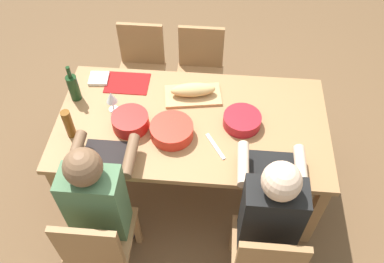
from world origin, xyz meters
TOP-DOWN VIEW (x-y plane):
  - ground_plane at (0.00, 0.00)m, footprint 8.00×8.00m
  - dining_table at (0.00, 0.00)m, footprint 1.86×0.98m
  - chair_near_left at (-0.51, -0.81)m, footprint 0.40×0.40m
  - diner_near_left at (-0.51, -0.63)m, footprint 0.41×0.53m
  - chair_far_center at (0.00, 0.81)m, footprint 0.40×0.40m
  - chair_near_right at (0.51, -0.81)m, footprint 0.40×0.40m
  - diner_near_right at (0.51, -0.63)m, footprint 0.41×0.53m
  - chair_far_left at (-0.51, 0.81)m, footprint 0.40×0.40m
  - serving_bowl_fruit at (0.34, -0.00)m, footprint 0.26×0.26m
  - serving_bowl_pasta at (-0.41, -0.08)m, footprint 0.25×0.25m
  - serving_bowl_salad at (-0.12, -0.13)m, footprint 0.29×0.29m
  - cutting_board at (-0.01, 0.24)m, footprint 0.43×0.28m
  - bread_loaf at (-0.01, 0.24)m, footprint 0.33×0.16m
  - wine_bottle at (-0.85, 0.15)m, footprint 0.08×0.08m
  - beer_bottle at (-0.78, -0.19)m, footprint 0.06×0.06m
  - wine_glass at (-0.56, 0.06)m, footprint 0.08×0.08m
  - placemat_near_left at (-0.51, -0.33)m, footprint 0.32×0.23m
  - placemat_near_right at (0.51, -0.33)m, footprint 0.32×0.23m
  - placemat_far_left at (-0.51, 0.33)m, footprint 0.32×0.23m
  - carving_knife at (0.17, -0.21)m, footprint 0.14×0.21m
  - napkin_stack at (-0.73, 0.35)m, footprint 0.15×0.15m

SIDE VIEW (x-z plane):
  - ground_plane at x=0.00m, z-range 0.00..0.00m
  - chair_near_left at x=-0.51m, z-range 0.06..0.91m
  - chair_far_center at x=0.00m, z-range 0.06..0.91m
  - chair_near_right at x=0.51m, z-range 0.06..0.91m
  - chair_far_left at x=-0.51m, z-range 0.06..0.91m
  - dining_table at x=0.00m, z-range 0.29..1.03m
  - diner_near_left at x=-0.51m, z-range 0.10..1.30m
  - diner_near_right at x=0.51m, z-range 0.10..1.30m
  - placemat_near_left at x=-0.51m, z-range 0.74..0.75m
  - placemat_near_right at x=0.51m, z-range 0.74..0.75m
  - placemat_far_left at x=-0.51m, z-range 0.74..0.75m
  - carving_knife at x=0.17m, z-range 0.74..0.75m
  - cutting_board at x=-0.01m, z-range 0.74..0.76m
  - napkin_stack at x=-0.73m, z-range 0.74..0.76m
  - serving_bowl_fruit at x=0.34m, z-range 0.75..0.83m
  - serving_bowl_salad at x=-0.12m, z-range 0.75..0.84m
  - serving_bowl_pasta at x=-0.41m, z-range 0.75..0.85m
  - bread_loaf at x=-0.01m, z-range 0.76..0.85m
  - wine_bottle at x=-0.85m, z-range 0.70..0.99m
  - beer_bottle at x=-0.78m, z-range 0.74..0.96m
  - wine_glass at x=-0.56m, z-range 0.77..0.94m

